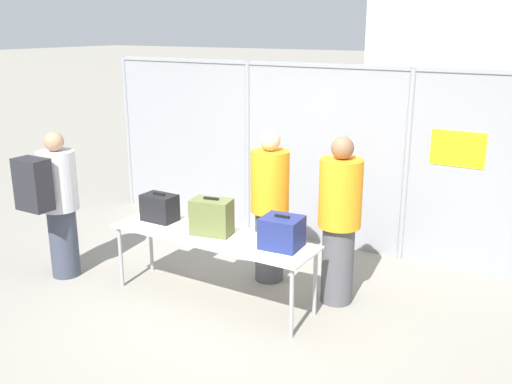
{
  "coord_description": "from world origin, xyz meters",
  "views": [
    {
      "loc": [
        2.94,
        -4.33,
        2.76
      ],
      "look_at": [
        -0.07,
        0.68,
        1.05
      ],
      "focal_mm": 40.0,
      "sensor_mm": 36.0,
      "label": 1
    }
  ],
  "objects_px": {
    "inspection_table": "(212,240)",
    "utility_trailer": "(470,199)",
    "suitcase_olive": "(212,217)",
    "suitcase_black": "(160,208)",
    "suitcase_navy": "(282,232)",
    "security_worker_far": "(339,219)",
    "traveler_hooded": "(55,200)",
    "security_worker_near": "(270,205)"
  },
  "relations": [
    {
      "from": "inspection_table",
      "to": "utility_trailer",
      "type": "relative_size",
      "value": 0.48
    },
    {
      "from": "utility_trailer",
      "to": "suitcase_olive",
      "type": "bearing_deg",
      "value": -116.61
    },
    {
      "from": "inspection_table",
      "to": "suitcase_black",
      "type": "height_order",
      "value": "suitcase_black"
    },
    {
      "from": "suitcase_navy",
      "to": "security_worker_far",
      "type": "distance_m",
      "value": 0.67
    },
    {
      "from": "suitcase_black",
      "to": "security_worker_far",
      "type": "height_order",
      "value": "security_worker_far"
    },
    {
      "from": "utility_trailer",
      "to": "traveler_hooded",
      "type": "bearing_deg",
      "value": -131.57
    },
    {
      "from": "security_worker_near",
      "to": "security_worker_far",
      "type": "distance_m",
      "value": 0.87
    },
    {
      "from": "inspection_table",
      "to": "traveler_hooded",
      "type": "bearing_deg",
      "value": -167.11
    },
    {
      "from": "inspection_table",
      "to": "traveler_hooded",
      "type": "xyz_separation_m",
      "value": [
        -1.81,
        -0.41,
        0.25
      ]
    },
    {
      "from": "security_worker_near",
      "to": "inspection_table",
      "type": "bearing_deg",
      "value": 87.93
    },
    {
      "from": "suitcase_black",
      "to": "utility_trailer",
      "type": "distance_m",
      "value": 4.44
    },
    {
      "from": "inspection_table",
      "to": "suitcase_olive",
      "type": "relative_size",
      "value": 4.98
    },
    {
      "from": "traveler_hooded",
      "to": "utility_trailer",
      "type": "height_order",
      "value": "traveler_hooded"
    },
    {
      "from": "inspection_table",
      "to": "suitcase_black",
      "type": "bearing_deg",
      "value": 173.98
    },
    {
      "from": "suitcase_black",
      "to": "suitcase_navy",
      "type": "distance_m",
      "value": 1.51
    },
    {
      "from": "suitcase_black",
      "to": "traveler_hooded",
      "type": "height_order",
      "value": "traveler_hooded"
    },
    {
      "from": "inspection_table",
      "to": "traveler_hooded",
      "type": "relative_size",
      "value": 1.33
    },
    {
      "from": "suitcase_olive",
      "to": "utility_trailer",
      "type": "bearing_deg",
      "value": 63.39
    },
    {
      "from": "traveler_hooded",
      "to": "security_worker_far",
      "type": "bearing_deg",
      "value": 12.22
    },
    {
      "from": "traveler_hooded",
      "to": "security_worker_near",
      "type": "relative_size",
      "value": 0.98
    },
    {
      "from": "suitcase_black",
      "to": "traveler_hooded",
      "type": "distance_m",
      "value": 1.18
    },
    {
      "from": "suitcase_olive",
      "to": "utility_trailer",
      "type": "xyz_separation_m",
      "value": [
        1.83,
        3.66,
        -0.48
      ]
    },
    {
      "from": "inspection_table",
      "to": "security_worker_near",
      "type": "distance_m",
      "value": 0.82
    },
    {
      "from": "inspection_table",
      "to": "security_worker_near",
      "type": "xyz_separation_m",
      "value": [
        0.25,
        0.75,
        0.21
      ]
    },
    {
      "from": "suitcase_black",
      "to": "security_worker_near",
      "type": "height_order",
      "value": "security_worker_near"
    },
    {
      "from": "traveler_hooded",
      "to": "security_worker_far",
      "type": "relative_size",
      "value": 0.96
    },
    {
      "from": "suitcase_navy",
      "to": "traveler_hooded",
      "type": "xyz_separation_m",
      "value": [
        -2.58,
        -0.49,
        0.04
      ]
    },
    {
      "from": "security_worker_near",
      "to": "utility_trailer",
      "type": "distance_m",
      "value": 3.35
    },
    {
      "from": "inspection_table",
      "to": "security_worker_far",
      "type": "distance_m",
      "value": 1.3
    },
    {
      "from": "suitcase_navy",
      "to": "utility_trailer",
      "type": "distance_m",
      "value": 3.78
    },
    {
      "from": "traveler_hooded",
      "to": "suitcase_black",
      "type": "bearing_deg",
      "value": 17.02
    },
    {
      "from": "inspection_table",
      "to": "utility_trailer",
      "type": "height_order",
      "value": "inspection_table"
    },
    {
      "from": "suitcase_black",
      "to": "utility_trailer",
      "type": "relative_size",
      "value": 0.08
    },
    {
      "from": "traveler_hooded",
      "to": "inspection_table",
      "type": "bearing_deg",
      "value": 5.18
    },
    {
      "from": "suitcase_black",
      "to": "suitcase_olive",
      "type": "height_order",
      "value": "suitcase_olive"
    },
    {
      "from": "suitcase_navy",
      "to": "security_worker_near",
      "type": "xyz_separation_m",
      "value": [
        -0.52,
        0.68,
        0.01
      ]
    },
    {
      "from": "security_worker_far",
      "to": "security_worker_near",
      "type": "bearing_deg",
      "value": 18.94
    },
    {
      "from": "inspection_table",
      "to": "traveler_hooded",
      "type": "distance_m",
      "value": 1.87
    },
    {
      "from": "suitcase_black",
      "to": "suitcase_navy",
      "type": "bearing_deg",
      "value": -0.15
    },
    {
      "from": "traveler_hooded",
      "to": "utility_trailer",
      "type": "relative_size",
      "value": 0.36
    },
    {
      "from": "suitcase_olive",
      "to": "security_worker_near",
      "type": "height_order",
      "value": "security_worker_near"
    },
    {
      "from": "security_worker_far",
      "to": "suitcase_navy",
      "type": "bearing_deg",
      "value": 84.68
    }
  ]
}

